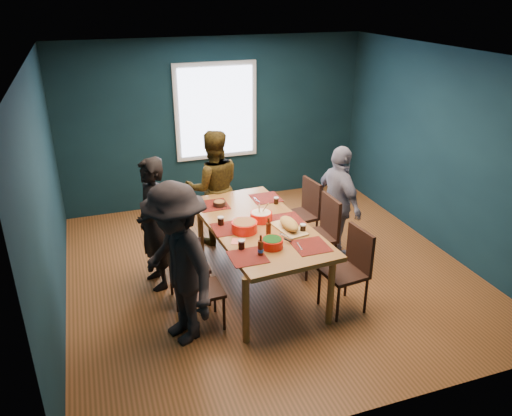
{
  "coord_description": "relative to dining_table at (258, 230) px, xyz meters",
  "views": [
    {
      "loc": [
        -1.98,
        -5.26,
        3.39
      ],
      "look_at": [
        -0.25,
        -0.24,
        1.02
      ],
      "focal_mm": 35.0,
      "sensor_mm": 36.0,
      "label": 1
    }
  ],
  "objects": [
    {
      "name": "room",
      "position": [
        0.24,
        0.53,
        0.62
      ],
      "size": [
        5.01,
        5.01,
        2.71
      ],
      "color": "brown",
      "rests_on": "ground"
    },
    {
      "name": "dining_table",
      "position": [
        0.0,
        0.0,
        0.0
      ],
      "size": [
        1.24,
        2.24,
        0.83
      ],
      "rotation": [
        0.0,
        0.0,
        0.07
      ],
      "color": "brown",
      "rests_on": "floor"
    },
    {
      "name": "chair_left_far",
      "position": [
        -0.86,
        0.57,
        -0.27
      ],
      "size": [
        0.47,
        0.47,
        0.82
      ],
      "rotation": [
        0.0,
        0.0,
        -0.33
      ],
      "color": "black",
      "rests_on": "floor"
    },
    {
      "name": "chair_left_mid",
      "position": [
        -0.96,
        -0.07,
        -0.19
      ],
      "size": [
        0.43,
        0.43,
        0.96
      ],
      "rotation": [
        0.0,
        0.0,
        0.0
      ],
      "color": "black",
      "rests_on": "floor"
    },
    {
      "name": "chair_left_near",
      "position": [
        -0.9,
        -0.58,
        -0.23
      ],
      "size": [
        0.42,
        0.42,
        0.9
      ],
      "rotation": [
        0.0,
        0.0,
        0.04
      ],
      "color": "black",
      "rests_on": "floor"
    },
    {
      "name": "chair_right_far",
      "position": [
        0.96,
        0.77,
        -0.19
      ],
      "size": [
        0.49,
        0.49,
        0.96
      ],
      "rotation": [
        0.0,
        0.0,
        0.13
      ],
      "color": "black",
      "rests_on": "floor"
    },
    {
      "name": "chair_right_mid",
      "position": [
        0.88,
        0.07,
        -0.16
      ],
      "size": [
        0.46,
        0.46,
        1.0
      ],
      "rotation": [
        0.0,
        0.0,
        0.02
      ],
      "color": "black",
      "rests_on": "floor"
    },
    {
      "name": "chair_right_near",
      "position": [
        0.83,
        -0.79,
        -0.18
      ],
      "size": [
        0.49,
        0.49,
        0.97
      ],
      "rotation": [
        0.0,
        0.0,
        0.12
      ],
      "color": "black",
      "rests_on": "floor"
    },
    {
      "name": "person_far_left",
      "position": [
        -1.17,
        0.41,
        0.07
      ],
      "size": [
        0.49,
        0.66,
        1.64
      ],
      "primitive_type": "imported",
      "rotation": [
        0.0,
        0.0,
        4.9
      ],
      "color": "black",
      "rests_on": "floor"
    },
    {
      "name": "person_back",
      "position": [
        -0.2,
        1.31,
        0.07
      ],
      "size": [
        0.85,
        0.69,
        1.64
      ],
      "primitive_type": "imported",
      "rotation": [
        0.0,
        0.0,
        3.05
      ],
      "color": "black",
      "rests_on": "floor"
    },
    {
      "name": "person_right",
      "position": [
        1.23,
        0.32,
        0.03
      ],
      "size": [
        0.48,
        0.95,
        1.56
      ],
      "primitive_type": "imported",
      "rotation": [
        0.0,
        0.0,
        1.69
      ],
      "color": "silver",
      "rests_on": "floor"
    },
    {
      "name": "person_near_left",
      "position": [
        -1.09,
        -0.7,
        0.12
      ],
      "size": [
        0.98,
        1.27,
        1.74
      ],
      "primitive_type": "imported",
      "rotation": [
        0.0,
        0.0,
        5.05
      ],
      "color": "black",
      "rests_on": "floor"
    },
    {
      "name": "bowl_salad",
      "position": [
        -0.21,
        -0.13,
        0.14
      ],
      "size": [
        0.3,
        0.3,
        0.12
      ],
      "color": "red",
      "rests_on": "dining_table"
    },
    {
      "name": "bowl_dumpling",
      "position": [
        0.07,
        0.08,
        0.14
      ],
      "size": [
        0.26,
        0.26,
        0.25
      ],
      "color": "red",
      "rests_on": "dining_table"
    },
    {
      "name": "bowl_herbs",
      "position": [
        -0.04,
        -0.59,
        0.13
      ],
      "size": [
        0.24,
        0.24,
        0.1
      ],
      "color": "red",
      "rests_on": "dining_table"
    },
    {
      "name": "cutting_board",
      "position": [
        0.29,
        -0.25,
        0.14
      ],
      "size": [
        0.33,
        0.6,
        0.13
      ],
      "rotation": [
        0.0,
        0.0,
        0.17
      ],
      "color": "tan",
      "rests_on": "dining_table"
    },
    {
      "name": "small_bowl",
      "position": [
        -0.29,
        0.65,
        0.11
      ],
      "size": [
        0.16,
        0.16,
        0.07
      ],
      "color": "black",
      "rests_on": "dining_table"
    },
    {
      "name": "beer_bottle_a",
      "position": [
        -0.22,
        -0.71,
        0.16
      ],
      "size": [
        0.06,
        0.06,
        0.23
      ],
      "color": "#461D0C",
      "rests_on": "dining_table"
    },
    {
      "name": "beer_bottle_b",
      "position": [
        0.01,
        -0.32,
        0.16
      ],
      "size": [
        0.06,
        0.06,
        0.22
      ],
      "color": "#461D0C",
      "rests_on": "dining_table"
    },
    {
      "name": "cola_glass_a",
      "position": [
        -0.37,
        -0.52,
        0.14
      ],
      "size": [
        0.08,
        0.08,
        0.11
      ],
      "color": "black",
      "rests_on": "dining_table"
    },
    {
      "name": "cola_glass_b",
      "position": [
        0.42,
        -0.36,
        0.13
      ],
      "size": [
        0.07,
        0.07,
        0.1
      ],
      "color": "black",
      "rests_on": "dining_table"
    },
    {
      "name": "cola_glass_c",
      "position": [
        0.42,
        0.49,
        0.13
      ],
      "size": [
        0.06,
        0.06,
        0.09
      ],
      "color": "black",
      "rests_on": "dining_table"
    },
    {
      "name": "cola_glass_d",
      "position": [
        -0.42,
        0.12,
        0.14
      ],
      "size": [
        0.08,
        0.08,
        0.11
      ],
      "color": "black",
      "rests_on": "dining_table"
    },
    {
      "name": "napkin_a",
      "position": [
        0.39,
        0.03,
        0.08
      ],
      "size": [
        0.19,
        0.19,
        0.0
      ],
      "primitive_type": "cube",
      "rotation": [
        0.0,
        0.0,
        -0.23
      ],
      "color": "#FF7C6B",
      "rests_on": "dining_table"
    },
    {
      "name": "napkin_b",
      "position": [
        -0.35,
        -0.34,
        0.08
      ],
      "size": [
        0.2,
        0.2,
        0.0
      ],
      "primitive_type": "cube",
      "rotation": [
        0.0,
        0.0,
        -0.41
      ],
      "color": "#FF7C6B",
      "rests_on": "dining_table"
    },
    {
      "name": "napkin_c",
      "position": [
        0.32,
        -0.73,
        0.08
      ],
      "size": [
        0.15,
        0.15,
        0.0
      ],
      "primitive_type": "cube",
      "rotation": [
        0.0,
        0.0,
        0.13
      ],
      "color": "#FF7C6B",
      "rests_on": "dining_table"
    }
  ]
}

